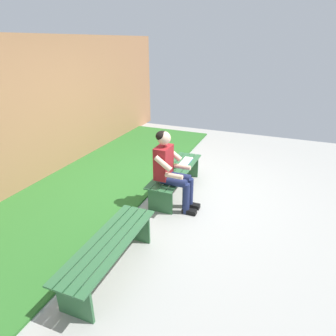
# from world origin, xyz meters

# --- Properties ---
(ground_plane) EXTENTS (10.00, 7.00, 0.04)m
(ground_plane) POSITION_xyz_m (1.04, 1.00, -0.02)
(ground_plane) COLOR #9E9E99
(grass_strip) EXTENTS (9.00, 2.19, 0.03)m
(grass_strip) POSITION_xyz_m (1.04, -1.47, 0.01)
(grass_strip) COLOR #2D6B28
(grass_strip) RESTS_ON ground
(brick_wall) EXTENTS (9.50, 0.24, 2.54)m
(brick_wall) POSITION_xyz_m (0.50, -2.61, 1.27)
(brick_wall) COLOR #B27A51
(brick_wall) RESTS_ON ground
(bench_near) EXTENTS (1.65, 0.46, 0.42)m
(bench_near) POSITION_xyz_m (0.00, 0.00, 0.32)
(bench_near) COLOR #2D6038
(bench_near) RESTS_ON ground
(bench_far) EXTENTS (1.50, 0.46, 0.42)m
(bench_far) POSITION_xyz_m (2.08, 0.00, 0.32)
(bench_far) COLOR #2D6038
(bench_far) RESTS_ON ground
(person_seated) EXTENTS (0.50, 0.69, 1.23)m
(person_seated) POSITION_xyz_m (0.49, 0.10, 0.67)
(person_seated) COLOR maroon
(person_seated) RESTS_ON ground
(apple) EXTENTS (0.08, 0.08, 0.08)m
(apple) POSITION_xyz_m (-0.05, -0.05, 0.47)
(apple) COLOR #72B738
(apple) RESTS_ON bench_near
(book_open) EXTENTS (0.41, 0.16, 0.02)m
(book_open) POSITION_xyz_m (-0.37, 0.05, 0.43)
(book_open) COLOR white
(book_open) RESTS_ON bench_near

